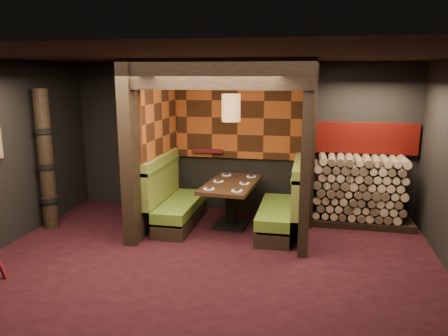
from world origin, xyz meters
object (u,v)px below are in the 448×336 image
pendant_lamp (231,108)px  totem_column (46,161)px  booth_bench_right (283,210)px  dining_table (231,196)px  firewood_stack (363,191)px  booth_bench_left (175,203)px

pendant_lamp → totem_column: 3.27m
pendant_lamp → totem_column: (-3.08, -0.63, -0.90)m
booth_bench_right → dining_table: bearing=172.1°
totem_column → firewood_stack: 5.51m
booth_bench_left → firewood_stack: (3.25, 0.70, 0.21)m
booth_bench_left → totem_column: totem_column is taller
dining_table → totem_column: totem_column is taller
booth_bench_right → pendant_lamp: size_ratio=1.61×
pendant_lamp → totem_column: size_ratio=0.41×
booth_bench_left → totem_column: (-2.09, -0.55, 0.79)m
totem_column → booth_bench_right: bearing=7.9°
booth_bench_left → firewood_stack: bearing=12.2°
booth_bench_left → pendant_lamp: pendant_lamp is taller
totem_column → firewood_stack: totem_column is taller
booth_bench_right → booth_bench_left: bearing=180.0°
dining_table → firewood_stack: (2.25, 0.57, 0.06)m
booth_bench_left → booth_bench_right: 1.89m
booth_bench_right → totem_column: (-3.98, -0.55, 0.79)m
booth_bench_right → firewood_stack: (1.35, 0.70, 0.21)m
dining_table → firewood_stack: 2.33m
pendant_lamp → firewood_stack: bearing=15.5°
pendant_lamp → booth_bench_right: bearing=-4.8°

